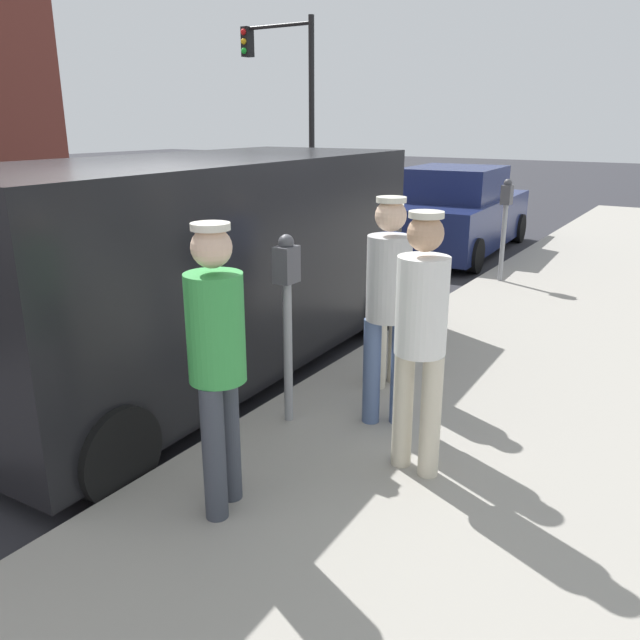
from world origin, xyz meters
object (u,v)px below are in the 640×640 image
(pedestrian_in_white, at_px, (421,328))
(pedestrian_in_gray, at_px, (388,297))
(parked_sedan_ahead, at_px, (455,214))
(parked_van, at_px, (201,263))
(pedestrian_in_blue, at_px, (389,285))
(pedestrian_in_green, at_px, (217,352))
(parking_meter_near, at_px, (287,298))
(traffic_light_corner, at_px, (286,82))
(parking_meter_far, at_px, (505,213))

(pedestrian_in_white, height_order, pedestrian_in_gray, pedestrian_in_gray)
(parked_sedan_ahead, bearing_deg, parked_van, -88.64)
(pedestrian_in_blue, bearing_deg, pedestrian_in_green, -89.46)
(parking_meter_near, xyz_separation_m, parked_van, (-1.50, 0.67, -0.03))
(pedestrian_in_green, xyz_separation_m, traffic_light_corner, (-8.68, 13.05, 2.33))
(pedestrian_in_white, xyz_separation_m, pedestrian_in_blue, (-0.84, 1.25, -0.09))
(pedestrian_in_gray, distance_m, traffic_light_corner, 14.73)
(pedestrian_in_white, bearing_deg, pedestrian_in_gray, 132.97)
(parking_meter_far, bearing_deg, traffic_light_corner, 143.23)
(parking_meter_near, bearing_deg, parked_van, 155.94)
(pedestrian_in_blue, bearing_deg, parking_meter_near, -107.45)
(pedestrian_in_blue, distance_m, parked_van, 1.89)
(parking_meter_far, bearing_deg, pedestrian_in_green, -86.97)
(pedestrian_in_white, bearing_deg, parking_meter_far, 101.58)
(pedestrian_in_white, distance_m, parked_van, 2.81)
(pedestrian_in_green, bearing_deg, parking_meter_near, 106.47)
(parking_meter_near, xyz_separation_m, pedestrian_in_green, (0.36, -1.22, 0.01))
(parked_sedan_ahead, bearing_deg, pedestrian_in_white, -70.79)
(pedestrian_in_white, relative_size, pedestrian_in_green, 1.00)
(parking_meter_near, distance_m, parking_meter_far, 5.61)
(parking_meter_far, bearing_deg, parking_meter_near, -90.00)
(pedestrian_in_gray, distance_m, parked_sedan_ahead, 8.02)
(parking_meter_near, height_order, pedestrian_in_gray, pedestrian_in_gray)
(pedestrian_in_green, relative_size, parked_sedan_ahead, 0.40)
(pedestrian_in_gray, bearing_deg, traffic_light_corner, 128.16)
(parked_sedan_ahead, relative_size, traffic_light_corner, 0.86)
(pedestrian_in_gray, height_order, traffic_light_corner, traffic_light_corner)
(pedestrian_in_gray, bearing_deg, pedestrian_in_green, -100.93)
(pedestrian_in_green, bearing_deg, traffic_light_corner, 123.63)
(parking_meter_far, xyz_separation_m, parked_sedan_ahead, (-1.68, 2.43, -0.43))
(pedestrian_in_white, bearing_deg, parked_sedan_ahead, 109.21)
(parking_meter_far, xyz_separation_m, pedestrian_in_gray, (0.67, -5.22, 0.01))
(pedestrian_in_gray, xyz_separation_m, pedestrian_in_green, (-0.31, -1.61, -0.00))
(pedestrian_in_blue, bearing_deg, parked_van, -167.38)
(parking_meter_far, bearing_deg, pedestrian_in_white, -78.42)
(pedestrian_in_blue, height_order, parked_sedan_ahead, pedestrian_in_blue)
(pedestrian_in_white, bearing_deg, traffic_light_corner, 128.39)
(parked_van, bearing_deg, pedestrian_in_gray, -7.51)
(pedestrian_in_gray, bearing_deg, parked_sedan_ahead, 107.05)
(pedestrian_in_green, bearing_deg, pedestrian_in_gray, 79.07)
(pedestrian_in_white, relative_size, pedestrian_in_blue, 1.09)
(traffic_light_corner, bearing_deg, parked_sedan_ahead, -29.68)
(pedestrian_in_green, height_order, parked_sedan_ahead, pedestrian_in_green)
(parking_meter_near, xyz_separation_m, pedestrian_in_blue, (0.34, 1.08, -0.09))
(parked_van, relative_size, parked_sedan_ahead, 1.17)
(parking_meter_far, bearing_deg, pedestrian_in_gray, -82.67)
(parking_meter_far, distance_m, parked_van, 5.16)
(parking_meter_far, height_order, parked_van, parked_van)
(parked_sedan_ahead, bearing_deg, pedestrian_in_gray, -72.95)
(parking_meter_far, xyz_separation_m, parked_van, (-1.50, -4.94, -0.03))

